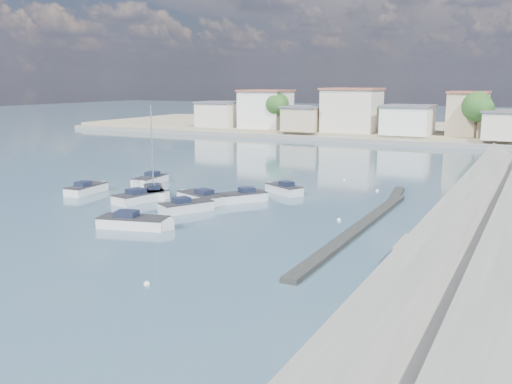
% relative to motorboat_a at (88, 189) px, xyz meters
% --- Properties ---
extents(ground, '(400.00, 400.00, 0.00)m').
position_rel_motorboat_a_xyz_m(ground, '(21.55, 28.05, -0.38)').
color(ground, '#2C4759').
rests_on(ground, ground).
extents(breakwater, '(2.00, 31.02, 0.35)m').
position_rel_motorboat_a_xyz_m(breakwater, '(28.45, 0.73, -0.21)').
color(breakwater, black).
rests_on(breakwater, ground).
extents(far_shore_land, '(160.00, 40.00, 1.40)m').
position_rel_motorboat_a_xyz_m(far_shore_land, '(21.55, 80.05, 0.32)').
color(far_shore_land, gray).
rests_on(far_shore_land, ground).
extents(far_shore_quay, '(160.00, 2.50, 0.80)m').
position_rel_motorboat_a_xyz_m(far_shore_quay, '(21.55, 59.05, 0.02)').
color(far_shore_quay, slate).
rests_on(far_shore_quay, ground).
extents(far_town, '(113.01, 12.80, 8.35)m').
position_rel_motorboat_a_xyz_m(far_town, '(32.26, 64.97, 4.56)').
color(far_town, beige).
rests_on(far_town, far_shore_land).
extents(shore_trees, '(74.56, 38.32, 7.92)m').
position_rel_motorboat_a_xyz_m(shore_trees, '(29.89, 56.16, 5.84)').
color(shore_trees, '#38281E').
rests_on(shore_trees, ground).
extents(motorboat_a, '(2.26, 5.34, 1.48)m').
position_rel_motorboat_a_xyz_m(motorboat_a, '(0.00, 0.00, 0.00)').
color(motorboat_a, silver).
rests_on(motorboat_a, ground).
extents(motorboat_b, '(3.80, 4.93, 1.48)m').
position_rel_motorboat_a_xyz_m(motorboat_b, '(13.55, -2.24, -0.00)').
color(motorboat_b, silver).
rests_on(motorboat_b, ground).
extents(motorboat_c, '(5.65, 3.61, 1.48)m').
position_rel_motorboat_a_xyz_m(motorboat_c, '(12.28, 1.43, 0.00)').
color(motorboat_c, silver).
rests_on(motorboat_c, ground).
extents(motorboat_d, '(4.16, 4.70, 1.48)m').
position_rel_motorboat_a_xyz_m(motorboat_d, '(15.60, 3.22, -0.00)').
color(motorboat_d, silver).
rests_on(motorboat_d, ground).
extents(motorboat_e, '(3.27, 5.96, 1.48)m').
position_rel_motorboat_a_xyz_m(motorboat_e, '(7.40, -0.64, -0.00)').
color(motorboat_e, silver).
rests_on(motorboat_e, ground).
extents(motorboat_f, '(4.59, 3.55, 1.48)m').
position_rel_motorboat_a_xyz_m(motorboat_f, '(17.44, 8.77, -0.00)').
color(motorboat_f, silver).
rests_on(motorboat_f, ground).
extents(motorboat_g, '(2.28, 5.47, 1.48)m').
position_rel_motorboat_a_xyz_m(motorboat_g, '(2.42, 6.71, 0.00)').
color(motorboat_g, silver).
rests_on(motorboat_g, ground).
extents(motorboat_h, '(6.02, 3.37, 1.48)m').
position_rel_motorboat_a_xyz_m(motorboat_h, '(13.20, -8.80, -0.00)').
color(motorboat_h, silver).
rests_on(motorboat_h, ground).
extents(sailboat, '(4.66, 5.05, 9.00)m').
position_rel_motorboat_a_xyz_m(sailboat, '(6.72, 1.83, 0.05)').
color(sailboat, silver).
rests_on(sailboat, ground).
extents(mooring_buoys, '(14.19, 39.38, 0.35)m').
position_rel_motorboat_a_xyz_m(mooring_buoys, '(26.97, 4.88, -0.33)').
color(mooring_buoys, white).
rests_on(mooring_buoys, ground).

